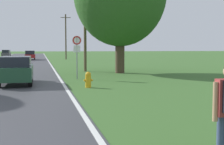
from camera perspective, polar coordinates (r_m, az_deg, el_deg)
The scene contains 7 objects.
fire_hydrant at distance 16.04m, azimuth -4.37°, elevation -1.29°, with size 0.46×0.30×0.82m.
traffic_sign at distance 20.41m, azimuth -6.44°, elevation 4.78°, with size 0.60×0.10×2.83m.
utility_pole_midground at distance 27.29m, azimuth -4.96°, elevation 9.29°, with size 1.80×0.24×8.34m.
utility_pole_far at distance 57.07m, azimuth -8.45°, elevation 6.62°, with size 1.80×0.24×8.10m.
car_dark_green_hatchback_nearest at distance 18.19m, azimuth -17.15°, elevation 0.55°, with size 1.80×4.21×1.56m.
car_red_hatchback_mid_near at distance 58.37m, azimuth -14.77°, elevation 3.15°, with size 1.91×3.62×1.57m.
car_dark_grey_hatchback_mid_far at distance 77.84m, azimuth -18.77°, elevation 3.37°, with size 1.93×3.80×1.62m.
Camera 1 is at (3.80, 0.41, 2.02)m, focal length 50.00 mm.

